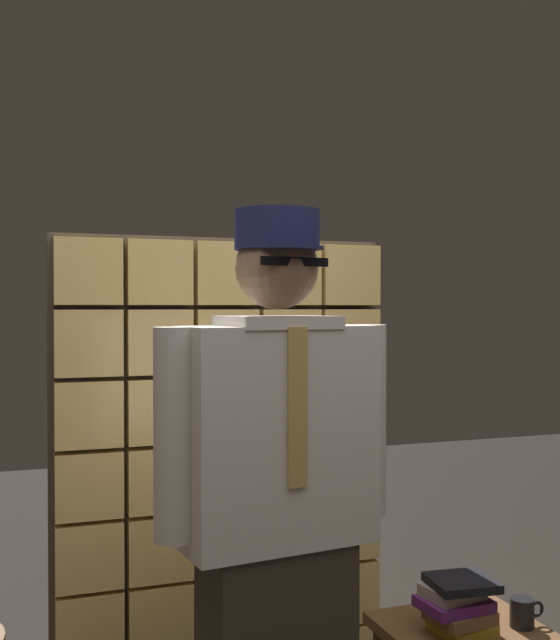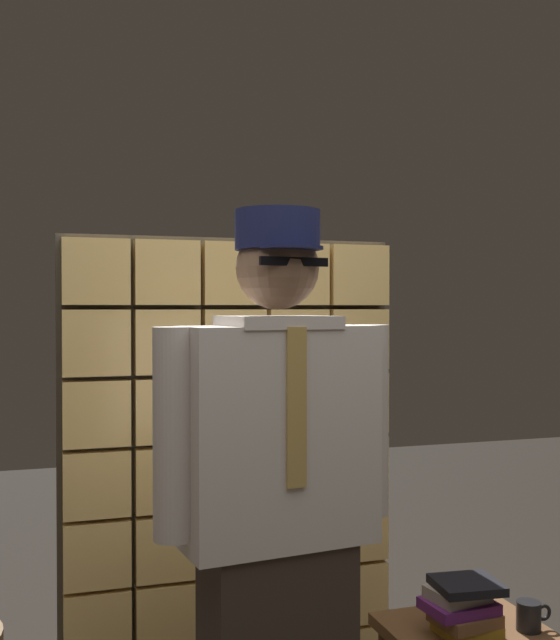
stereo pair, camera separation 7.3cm
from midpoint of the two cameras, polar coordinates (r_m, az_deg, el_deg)
glass_block_wall at (r=3.03m, az=-2.81°, el=-11.37°), size 1.32×0.10×1.84m
standing_person at (r=2.24m, az=0.78°, el=-14.49°), size 0.73×0.34×1.82m
book_stack at (r=2.71m, az=14.26°, el=-20.00°), size 0.24×0.21×0.18m
coffee_mug at (r=2.82m, az=18.84°, el=-20.13°), size 0.13×0.08×0.09m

